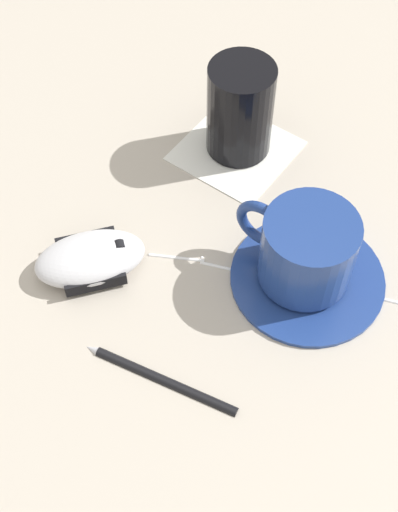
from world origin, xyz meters
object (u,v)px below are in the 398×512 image
object	(u,v)px
drinking_glass	(240,110)
coffee_cup	(306,249)
computer_mouse	(90,259)
pen	(160,377)
saucer	(308,277)

from	to	relation	value
drinking_glass	coffee_cup	bearing A→B (deg)	-99.22
computer_mouse	drinking_glass	world-z (taller)	drinking_glass
drinking_glass	pen	world-z (taller)	drinking_glass
coffee_cup	saucer	bearing A→B (deg)	-56.66
coffee_cup	pen	world-z (taller)	coffee_cup
computer_mouse	coffee_cup	bearing A→B (deg)	-29.85
drinking_glass	pen	distance (m)	0.29
computer_mouse	drinking_glass	size ratio (longest dim) A/B	1.10
drinking_glass	pen	size ratio (longest dim) A/B	0.86
coffee_cup	pen	size ratio (longest dim) A/B	0.92
saucer	computer_mouse	distance (m)	0.21
saucer	computer_mouse	size ratio (longest dim) A/B	1.27
drinking_glass	computer_mouse	bearing A→B (deg)	-159.35
computer_mouse	pen	xyz separation A→B (m)	(0.01, -0.14, -0.01)
saucer	pen	xyz separation A→B (m)	(-0.17, -0.03, 0.00)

